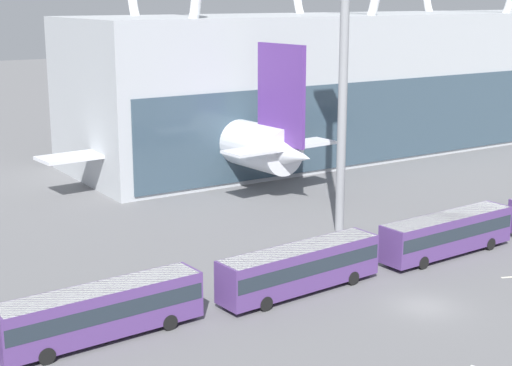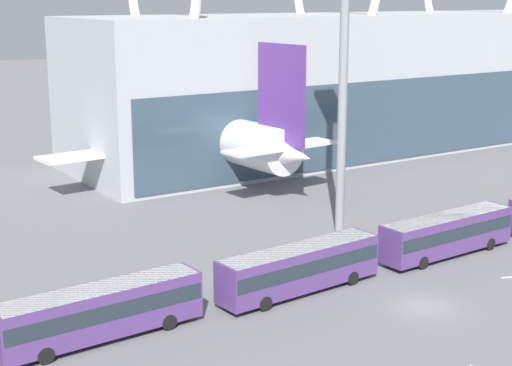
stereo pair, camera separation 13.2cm
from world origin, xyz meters
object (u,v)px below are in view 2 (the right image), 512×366
at_px(airliner_at_gate_far, 200,132).
at_px(shuttle_bus_3, 447,232).
at_px(shuttle_bus_2, 300,266).
at_px(airliner_parked_remote, 451,87).
at_px(shuttle_bus_1, 101,309).
at_px(floodlight_mast, 345,17).

bearing_deg(airliner_at_gate_far, shuttle_bus_3, 179.08).
height_order(airliner_at_gate_far, shuttle_bus_2, airliner_at_gate_far).
height_order(airliner_parked_remote, shuttle_bus_1, airliner_parked_remote).
bearing_deg(airliner_at_gate_far, shuttle_bus_2, 156.95).
relative_size(airliner_parked_remote, shuttle_bus_3, 2.80).
height_order(airliner_at_gate_far, shuttle_bus_3, airliner_at_gate_far).
height_order(airliner_at_gate_far, shuttle_bus_1, airliner_at_gate_far).
relative_size(shuttle_bus_1, shuttle_bus_3, 1.00).
distance_m(airliner_parked_remote, shuttle_bus_2, 86.54).
height_order(shuttle_bus_2, shuttle_bus_3, same).
bearing_deg(shuttle_bus_1, airliner_at_gate_far, 50.50).
relative_size(shuttle_bus_1, shuttle_bus_2, 1.00).
bearing_deg(airliner_parked_remote, shuttle_bus_2, -38.98).
bearing_deg(airliner_parked_remote, floodlight_mast, -39.84).
bearing_deg(shuttle_bus_2, shuttle_bus_3, -3.61).
distance_m(airliner_at_gate_far, airliner_parked_remote, 59.02).
bearing_deg(shuttle_bus_1, floodlight_mast, 17.60).
bearing_deg(airliner_parked_remote, shuttle_bus_3, -32.46).
xyz_separation_m(airliner_parked_remote, floodlight_mast, (-57.66, -41.86, 13.36)).
xyz_separation_m(airliner_parked_remote, shuttle_bus_1, (-83.66, -51.61, -3.10)).
bearing_deg(shuttle_bus_3, airliner_parked_remote, 40.73).
distance_m(airliner_at_gate_far, shuttle_bus_1, 44.99).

